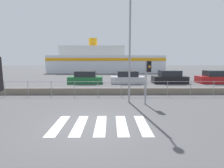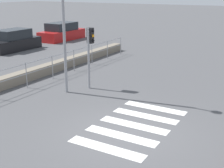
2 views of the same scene
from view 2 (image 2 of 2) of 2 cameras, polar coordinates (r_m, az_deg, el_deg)
name	(u,v)px [view 2 (image 2 of 2)]	position (r m, az deg, el deg)	size (l,w,h in m)	color
ground_plane	(126,131)	(9.98, 2.66, -8.64)	(160.00, 160.00, 0.00)	#4C4C4F
crosswalk	(134,125)	(10.42, 4.04, -7.50)	(4.05, 2.40, 0.01)	silver
traffic_light_far	(90,44)	(13.80, -4.06, 7.25)	(0.34, 0.32, 2.70)	gray
parked_car_black	(13,41)	(24.08, -17.59, 7.45)	(4.01, 1.80, 1.51)	black
parked_car_red	(62,32)	(28.12, -9.14, 9.29)	(4.41, 1.89, 1.51)	#B21919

